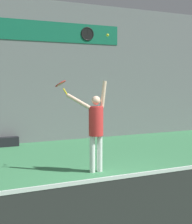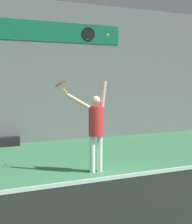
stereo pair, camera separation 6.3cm
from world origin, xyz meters
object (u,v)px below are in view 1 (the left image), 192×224
at_px(tennis_player, 96,125).
at_px(tennis_ball, 108,35).
at_px(scoreboard_clock, 87,34).
at_px(tennis_racket, 61,84).
at_px(equipment_bag, 8,142).

distance_m(tennis_player, tennis_ball, 2.11).
relative_size(scoreboard_clock, tennis_racket, 1.36).
distance_m(tennis_racket, equipment_bag, 4.05).
distance_m(scoreboard_clock, equipment_bag, 4.82).
height_order(tennis_player, tennis_racket, tennis_racket).
bearing_deg(tennis_ball, tennis_player, 166.69).
distance_m(tennis_ball, equipment_bag, 5.31).
xyz_separation_m(scoreboard_clock, equipment_bag, (-3.01, -0.33, -3.75)).
relative_size(tennis_player, equipment_bag, 3.04).
bearing_deg(tennis_player, equipment_bag, 111.26).
xyz_separation_m(tennis_player, tennis_ball, (0.27, -0.06, 2.10)).
height_order(scoreboard_clock, tennis_racket, scoreboard_clock).
relative_size(scoreboard_clock, equipment_bag, 0.71).
relative_size(scoreboard_clock, tennis_ball, 7.62).
bearing_deg(scoreboard_clock, equipment_bag, -173.83).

